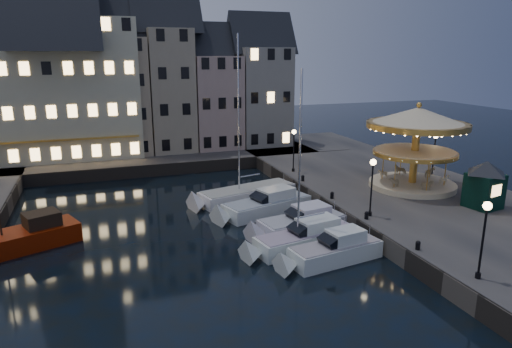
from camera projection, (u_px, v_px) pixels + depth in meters
name	position (u px, v px, depth m)	size (l,w,h in m)	color
ground	(282.00, 252.00, 29.86)	(160.00, 160.00, 0.00)	black
quay_east	(404.00, 195.00, 39.67)	(16.00, 56.00, 1.30)	#474442
quay_north	(125.00, 160.00, 52.64)	(44.00, 12.00, 1.30)	#474442
quaywall_e	(322.00, 205.00, 37.09)	(0.15, 44.00, 1.30)	#47423A
quaywall_n	(149.00, 171.00, 47.81)	(48.00, 0.15, 1.30)	#47423A
streetlamp_a	(484.00, 229.00, 22.95)	(0.44, 0.44, 4.17)	black
streetlamp_b	(372.00, 179.00, 32.06)	(0.44, 0.44, 4.17)	black
streetlamp_c	(294.00, 144.00, 44.37)	(0.44, 0.44, 4.17)	black
streetlamp_d	(434.00, 149.00, 42.08)	(0.44, 0.44, 4.17)	black
bollard_a	(418.00, 245.00, 27.02)	(0.30, 0.30, 0.57)	black
bollard_b	(367.00, 215.00, 32.03)	(0.30, 0.30, 0.57)	black
bollard_c	(332.00, 195.00, 36.59)	(0.30, 0.30, 0.57)	black
bollard_d	(303.00, 178.00, 41.60)	(0.30, 0.30, 0.57)	black
townhouse_na	(8.00, 100.00, 48.93)	(5.50, 8.00, 12.80)	#ADAA8B
townhouse_nb	(62.00, 94.00, 50.56)	(6.16, 8.00, 13.80)	tan
townhouse_nc	(119.00, 88.00, 52.38)	(6.82, 8.00, 14.80)	gray
townhouse_nd	(169.00, 82.00, 54.11)	(5.50, 8.00, 15.80)	gray
townhouse_ne	(213.00, 94.00, 56.25)	(6.16, 8.00, 12.80)	#A2887F
townhouse_nf	(260.00, 88.00, 58.07)	(6.82, 8.00, 13.80)	gray
hotel_corner	(61.00, 80.00, 50.19)	(17.60, 9.00, 16.80)	beige
motorboat_b	(330.00, 253.00, 28.22)	(7.10, 2.91, 2.15)	silver
motorboat_c	(302.00, 240.00, 30.13)	(8.27, 3.35, 10.92)	silver
motorboat_d	(297.00, 225.00, 32.82)	(7.51, 3.45, 2.15)	silver
motorboat_e	(263.00, 206.00, 36.80)	(8.47, 4.54, 2.15)	silver
motorboat_f	(242.00, 195.00, 40.02)	(9.80, 4.65, 13.01)	silver
red_fishing_boat	(23.00, 239.00, 30.16)	(7.73, 5.12, 5.90)	#721601
carousel	(417.00, 132.00, 38.55)	(8.41, 8.41, 7.36)	beige
ticket_kiosk	(486.00, 176.00, 33.93)	(3.48, 3.48, 4.07)	black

